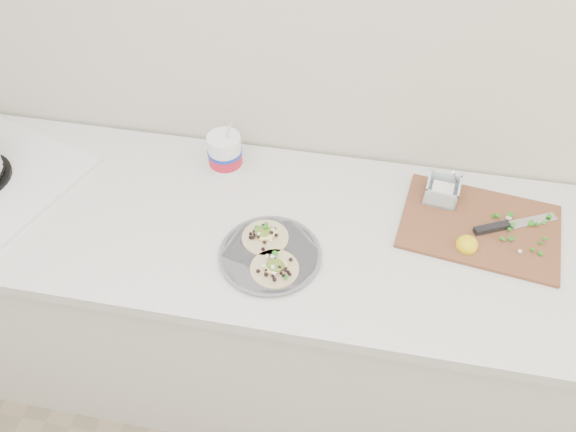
# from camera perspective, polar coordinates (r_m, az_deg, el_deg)

# --- Properties ---
(counter) EXTENTS (2.44, 0.66, 0.90)m
(counter) POSITION_cam_1_polar(r_m,az_deg,el_deg) (1.96, -5.17, -8.85)
(counter) COLOR silver
(counter) RESTS_ON ground
(taco_plate) EXTENTS (0.27, 0.27, 0.04)m
(taco_plate) POSITION_cam_1_polar(r_m,az_deg,el_deg) (1.48, -1.86, -3.75)
(taco_plate) COLOR slate
(taco_plate) RESTS_ON counter
(tub) EXTENTS (0.10, 0.10, 0.23)m
(tub) POSITION_cam_1_polar(r_m,az_deg,el_deg) (1.70, -6.38, 6.55)
(tub) COLOR white
(tub) RESTS_ON counter
(cutboard) EXTENTS (0.46, 0.35, 0.07)m
(cutboard) POSITION_cam_1_polar(r_m,az_deg,el_deg) (1.65, 18.83, -0.46)
(cutboard) COLOR brown
(cutboard) RESTS_ON counter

